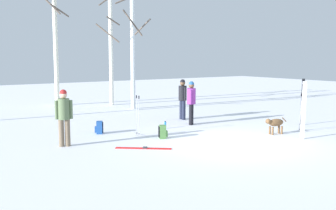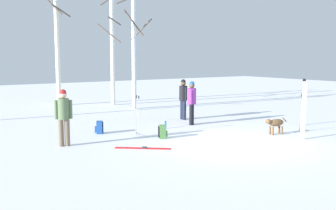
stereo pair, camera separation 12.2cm
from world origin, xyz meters
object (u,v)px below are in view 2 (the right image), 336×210
at_px(ski_poles_1, 138,114).
at_px(birch_tree_2, 112,47).
at_px(person_0, 64,114).
at_px(dog, 275,123).
at_px(backpack_0, 99,128).
at_px(birch_tree_3, 134,46).
at_px(backpack_1, 163,132).
at_px(birch_tree_1, 57,41).
at_px(ski_poles_0, 303,112).
at_px(water_bottle_0, 165,125).
at_px(ski_pair_planted_2, 303,102).
at_px(ski_pair_lying_0, 143,148).
at_px(ski_pair_planted_0, 304,111).
at_px(person_2, 192,100).
at_px(person_1, 183,97).

xyz_separation_m(ski_poles_1, birch_tree_2, (3.08, 8.23, 2.42)).
bearing_deg(person_0, dog, -19.03).
relative_size(backpack_0, birch_tree_3, 0.07).
distance_m(backpack_1, birch_tree_1, 11.09).
relative_size(person_0, dog, 1.93).
relative_size(ski_poles_0, birch_tree_2, 0.22).
bearing_deg(water_bottle_0, birch_tree_1, 96.12).
bearing_deg(ski_poles_1, ski_pair_planted_2, -16.05).
xyz_separation_m(birch_tree_1, birch_tree_3, (2.77, -3.53, -0.29)).
bearing_deg(birch_tree_3, birch_tree_1, 128.14).
distance_m(ski_pair_planted_2, ski_poles_0, 1.44).
xyz_separation_m(dog, ski_pair_lying_0, (-4.86, 0.70, -0.38)).
bearing_deg(dog, backpack_1, 155.97).
height_order(dog, ski_pair_planted_2, ski_pair_planted_2).
bearing_deg(backpack_0, backpack_1, -53.96).
distance_m(backpack_1, birch_tree_2, 9.93).
bearing_deg(birch_tree_2, ski_pair_planted_0, -84.92).
bearing_deg(backpack_1, birch_tree_2, 73.81).
distance_m(person_2, ski_pair_planted_0, 4.45).
xyz_separation_m(person_0, person_1, (5.95, 2.13, 0.00)).
bearing_deg(ski_pair_lying_0, person_2, 34.20).
distance_m(ski_pair_planted_2, birch_tree_2, 10.81).
bearing_deg(ski_poles_1, birch_tree_1, 86.88).
distance_m(ski_poles_1, backpack_0, 1.50).
bearing_deg(ski_pair_lying_0, ski_pair_planted_0, -19.57).
relative_size(person_1, dog, 1.93).
bearing_deg(ski_poles_0, water_bottle_0, 138.50).
xyz_separation_m(ski_poles_0, birch_tree_2, (-2.13, 10.92, 2.42)).
relative_size(backpack_1, birch_tree_3, 0.07).
xyz_separation_m(person_2, water_bottle_0, (-1.32, -0.13, -0.85)).
distance_m(ski_poles_1, backpack_1, 1.11).
relative_size(dog, ski_pair_lying_0, 0.64).
bearing_deg(ski_pair_lying_0, backpack_0, 92.43).
bearing_deg(birch_tree_1, person_2, -75.66).
bearing_deg(water_bottle_0, ski_pair_planted_0, -57.67).
height_order(person_2, birch_tree_1, birch_tree_1).
xyz_separation_m(person_2, birch_tree_2, (0.24, 7.51, 2.18)).
bearing_deg(birch_tree_2, ski_poles_0, -78.95).
xyz_separation_m(dog, birch_tree_1, (-3.49, 12.20, 3.11)).
height_order(ski_poles_1, birch_tree_2, birch_tree_2).
bearing_deg(backpack_0, person_1, 12.12).
bearing_deg(ski_pair_planted_0, birch_tree_3, 94.84).
xyz_separation_m(person_0, birch_tree_3, (5.94, 6.37, 2.23)).
bearing_deg(backpack_1, ski_pair_planted_2, -9.04).
relative_size(person_0, birch_tree_3, 0.28).
height_order(dog, birch_tree_1, birch_tree_1).
relative_size(ski_poles_0, birch_tree_3, 0.22).
bearing_deg(ski_pair_planted_0, water_bottle_0, 122.33).
relative_size(ski_pair_planted_0, backpack_1, 4.29).
bearing_deg(ski_poles_1, water_bottle_0, 21.06).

